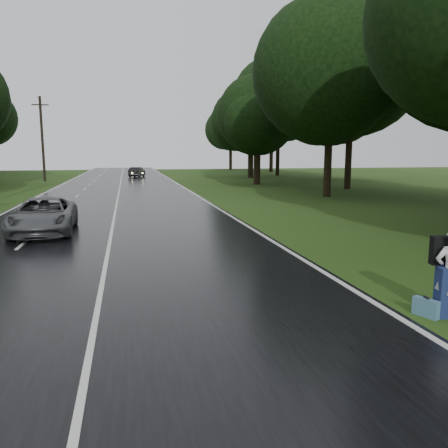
# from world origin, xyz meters

# --- Properties ---
(ground) EXTENTS (160.00, 160.00, 0.00)m
(ground) POSITION_xyz_m (0.00, 0.00, 0.00)
(ground) COLOR #294614
(ground) RESTS_ON ground
(road) EXTENTS (12.00, 140.00, 0.04)m
(road) POSITION_xyz_m (0.00, 20.00, 0.02)
(road) COLOR black
(road) RESTS_ON ground
(lane_center) EXTENTS (0.12, 140.00, 0.01)m
(lane_center) POSITION_xyz_m (0.00, 20.00, 0.04)
(lane_center) COLOR silver
(lane_center) RESTS_ON road
(grey_car) EXTENTS (2.53, 5.16, 1.41)m
(grey_car) POSITION_xyz_m (-2.63, 9.94, 0.74)
(grey_car) COLOR #515456
(grey_car) RESTS_ON road
(far_car) EXTENTS (2.38, 4.21, 1.31)m
(far_car) POSITION_xyz_m (2.01, 51.25, 0.70)
(far_car) COLOR black
(far_car) RESTS_ON road
(suitcase) EXTENTS (0.33, 0.54, 0.37)m
(suitcase) POSITION_xyz_m (6.42, -1.41, 0.18)
(suitcase) COLOR teal
(suitcase) RESTS_ON ground
(utility_pole_far) EXTENTS (1.80, 0.28, 9.46)m
(utility_pole_far) POSITION_xyz_m (-8.50, 45.30, 0.00)
(utility_pole_far) COLOR black
(utility_pole_far) RESTS_ON ground
(tree_right_d) EXTENTS (9.70, 9.70, 15.15)m
(tree_right_d) POSITION_xyz_m (15.19, 21.72, 0.00)
(tree_right_d) COLOR black
(tree_right_d) RESTS_ON ground
(tree_right_e) EXTENTS (7.59, 7.59, 11.85)m
(tree_right_e) POSITION_xyz_m (13.80, 35.33, 0.00)
(tree_right_e) COLOR black
(tree_right_e) RESTS_ON ground
(tree_right_f) EXTENTS (8.33, 8.33, 13.02)m
(tree_right_f) POSITION_xyz_m (16.47, 47.24, 0.00)
(tree_right_f) COLOR black
(tree_right_f) RESTS_ON ground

